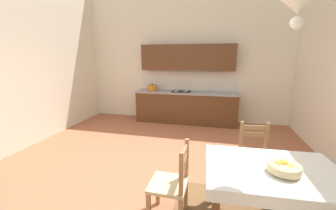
# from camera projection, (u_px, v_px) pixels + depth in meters

# --- Properties ---
(ground_plane) EXTENTS (6.41, 6.81, 0.10)m
(ground_plane) POSITION_uv_depth(u_px,v_px,m) (155.00, 175.00, 3.40)
(ground_plane) COLOR #A86042
(wall_back) EXTENTS (6.41, 0.12, 4.29)m
(wall_back) POSITION_uv_depth(u_px,v_px,m) (186.00, 47.00, 5.91)
(wall_back) COLOR silver
(wall_back) RESTS_ON ground_plane
(kitchen_cabinetry) EXTENTS (2.86, 0.63, 2.20)m
(kitchen_cabinetry) POSITION_uv_depth(u_px,v_px,m) (186.00, 93.00, 5.87)
(kitchen_cabinetry) COLOR #56331C
(kitchen_cabinetry) RESTS_ON ground_plane
(dining_table) EXTENTS (1.38, 1.00, 0.75)m
(dining_table) POSITION_uv_depth(u_px,v_px,m) (272.00, 180.00, 2.10)
(dining_table) COLOR brown
(dining_table) RESTS_ON ground_plane
(dining_chair_kitchen_side) EXTENTS (0.46, 0.46, 0.93)m
(dining_chair_kitchen_side) POSITION_uv_depth(u_px,v_px,m) (255.00, 157.00, 2.96)
(dining_chair_kitchen_side) COLOR #D1BC89
(dining_chair_kitchen_side) RESTS_ON ground_plane
(dining_chair_tv_side) EXTENTS (0.42, 0.42, 0.93)m
(dining_chair_tv_side) POSITION_uv_depth(u_px,v_px,m) (172.00, 184.00, 2.34)
(dining_chair_tv_side) COLOR #D1BC89
(dining_chair_tv_side) RESTS_ON ground_plane
(fruit_bowl) EXTENTS (0.30, 0.30, 0.12)m
(fruit_bowl) POSITION_uv_depth(u_px,v_px,m) (284.00, 167.00, 1.98)
(fruit_bowl) COLOR tan
(fruit_bowl) RESTS_ON dining_table
(pendant_lamp) EXTENTS (0.32, 0.32, 0.81)m
(pendant_lamp) POSITION_uv_depth(u_px,v_px,m) (299.00, 7.00, 1.76)
(pendant_lamp) COLOR black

